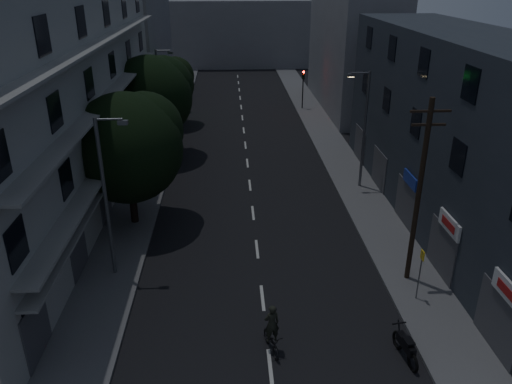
{
  "coord_description": "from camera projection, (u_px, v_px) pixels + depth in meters",
  "views": [
    {
      "loc": [
        -1.37,
        -12.81,
        14.01
      ],
      "look_at": [
        0.0,
        12.0,
        3.0
      ],
      "focal_mm": 35.0,
      "sensor_mm": 36.0,
      "label": 1
    }
  ],
  "objects": [
    {
      "name": "street_lamp_right",
      "position": [
        363.0,
        125.0,
        33.45
      ],
      "size": [
        1.51,
        0.25,
        8.0
      ],
      "color": "#595A61",
      "rests_on": "sidewalk_right"
    },
    {
      "name": "tree_mid",
      "position": [
        151.0,
        94.0,
        39.05
      ],
      "size": [
        6.57,
        6.57,
        8.08
      ],
      "color": "black",
      "rests_on": "sidewalk_left"
    },
    {
      "name": "street_lamp_left_near",
      "position": [
        107.0,
        191.0,
        23.33
      ],
      "size": [
        1.51,
        0.25,
        8.0
      ],
      "color": "slate",
      "rests_on": "sidewalk_left"
    },
    {
      "name": "sidewalk_left",
      "position": [
        154.0,
        162.0,
        39.86
      ],
      "size": [
        3.0,
        90.0,
        0.15
      ],
      "primitive_type": "cube",
      "color": "#565659",
      "rests_on": "ground"
    },
    {
      "name": "building_far_left",
      "position": [
        135.0,
        28.0,
        57.41
      ],
      "size": [
        6.0,
        20.0,
        16.0
      ],
      "primitive_type": "cube",
      "color": "slate",
      "rests_on": "ground"
    },
    {
      "name": "building_far_end",
      "position": [
        236.0,
        33.0,
        79.31
      ],
      "size": [
        24.0,
        8.0,
        10.0
      ],
      "primitive_type": "cube",
      "color": "slate",
      "rests_on": "ground"
    },
    {
      "name": "utility_pole",
      "position": [
        419.0,
        190.0,
        22.78
      ],
      "size": [
        1.8,
        0.24,
        9.0
      ],
      "color": "black",
      "rests_on": "sidewalk_right"
    },
    {
      "name": "motorcycle",
      "position": [
        405.0,
        347.0,
        19.55
      ],
      "size": [
        0.62,
        2.06,
        1.32
      ],
      "rotation": [
        0.0,
        0.0,
        0.15
      ],
      "color": "black",
      "rests_on": "ground"
    },
    {
      "name": "traffic_signal_far_left",
      "position": [
        183.0,
        83.0,
        53.32
      ],
      "size": [
        0.28,
        0.37,
        4.1
      ],
      "color": "black",
      "rests_on": "sidewalk_left"
    },
    {
      "name": "tree_far",
      "position": [
        167.0,
        82.0,
        47.97
      ],
      "size": [
        5.3,
        5.3,
        6.55
      ],
      "color": "black",
      "rests_on": "sidewalk_left"
    },
    {
      "name": "tree_near",
      "position": [
        128.0,
        144.0,
        28.3
      ],
      "size": [
        6.37,
        6.37,
        7.86
      ],
      "color": "black",
      "rests_on": "sidewalk_left"
    },
    {
      "name": "bus_stop_sign",
      "position": [
        421.0,
        266.0,
        22.41
      ],
      "size": [
        0.06,
        0.35,
        2.52
      ],
      "color": "#595B60",
      "rests_on": "sidewalk_right"
    },
    {
      "name": "building_left",
      "position": [
        55.0,
        97.0,
        30.44
      ],
      "size": [
        7.0,
        36.0,
        14.0
      ],
      "color": "#A0A19C",
      "rests_on": "ground"
    },
    {
      "name": "building_far_right",
      "position": [
        352.0,
        47.0,
        53.75
      ],
      "size": [
        6.0,
        20.0,
        13.0
      ],
      "primitive_type": "cube",
      "color": "slate",
      "rests_on": "ground"
    },
    {
      "name": "sidewalk_right",
      "position": [
        339.0,
        158.0,
        40.61
      ],
      "size": [
        3.0,
        90.0,
        0.15
      ],
      "primitive_type": "cube",
      "color": "#565659",
      "rests_on": "ground"
    },
    {
      "name": "ground",
      "position": [
        247.0,
        161.0,
        40.26
      ],
      "size": [
        160.0,
        160.0,
        0.0
      ],
      "primitive_type": "plane",
      "color": "black",
      "rests_on": "ground"
    },
    {
      "name": "cyclist",
      "position": [
        272.0,
        335.0,
        19.87
      ],
      "size": [
        1.01,
        1.81,
        2.17
      ],
      "rotation": [
        0.0,
        0.0,
        0.26
      ],
      "color": "black",
      "rests_on": "ground"
    },
    {
      "name": "street_lamp_left_far",
      "position": [
        160.0,
        92.0,
        42.37
      ],
      "size": [
        1.51,
        0.25,
        8.0
      ],
      "color": "#57595F",
      "rests_on": "sidewalk_left"
    },
    {
      "name": "lane_markings",
      "position": [
        245.0,
        137.0,
        45.97
      ],
      "size": [
        0.15,
        60.5,
        0.01
      ],
      "color": "beige",
      "rests_on": "ground"
    },
    {
      "name": "building_right",
      "position": [
        463.0,
        134.0,
        28.6
      ],
      "size": [
        6.19,
        28.0,
        11.0
      ],
      "color": "#282E36",
      "rests_on": "ground"
    },
    {
      "name": "traffic_signal_far_right",
      "position": [
        303.0,
        81.0,
        54.02
      ],
      "size": [
        0.28,
        0.37,
        4.1
      ],
      "color": "black",
      "rests_on": "sidewalk_right"
    }
  ]
}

